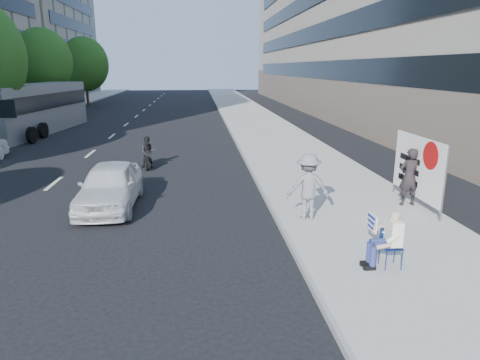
{
  "coord_description": "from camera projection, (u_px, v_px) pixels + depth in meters",
  "views": [
    {
      "loc": [
        -0.8,
        -8.85,
        4.42
      ],
      "look_at": [
        0.34,
        2.75,
        1.34
      ],
      "focal_mm": 32.0,
      "sensor_mm": 36.0,
      "label": 1
    }
  ],
  "objects": [
    {
      "name": "ground",
      "position": [
        237.0,
        268.0,
        9.72
      ],
      "size": [
        160.0,
        160.0,
        0.0
      ],
      "primitive_type": "plane",
      "color": "black",
      "rests_on": "ground"
    },
    {
      "name": "near_sidewalk",
      "position": [
        268.0,
        133.0,
        29.33
      ],
      "size": [
        5.0,
        120.0,
        0.15
      ],
      "primitive_type": "cube",
      "color": "#9E9A94",
      "rests_on": "ground"
    },
    {
      "name": "protest_banner",
      "position": [
        418.0,
        167.0,
        13.37
      ],
      "size": [
        0.08,
        3.06,
        2.2
      ],
      "color": "#4C4C4C",
      "rests_on": "near_sidewalk"
    },
    {
      "name": "motorcycle",
      "position": [
        148.0,
        153.0,
        19.37
      ],
      "size": [
        0.76,
        2.05,
        1.42
      ],
      "rotation": [
        0.0,
        0.0,
        0.14
      ],
      "color": "black",
      "rests_on": "ground"
    },
    {
      "name": "pedestrian_woman",
      "position": [
        409.0,
        177.0,
        13.48
      ],
      "size": [
        0.68,
        0.46,
        1.84
      ],
      "primitive_type": "imported",
      "rotation": [
        0.0,
        0.0,
        3.17
      ],
      "color": "black",
      "rests_on": "near_sidewalk"
    },
    {
      "name": "tree_far_d",
      "position": [
        43.0,
        62.0,
        36.04
      ],
      "size": [
        4.8,
        4.8,
        7.65
      ],
      "color": "#382616",
      "rests_on": "ground"
    },
    {
      "name": "jogger",
      "position": [
        308.0,
        187.0,
        12.24
      ],
      "size": [
        1.24,
        0.72,
        1.92
      ],
      "primitive_type": "imported",
      "rotation": [
        0.0,
        0.0,
        3.15
      ],
      "color": "slate",
      "rests_on": "near_sidewalk"
    },
    {
      "name": "seated_protester",
      "position": [
        387.0,
        236.0,
        9.29
      ],
      "size": [
        0.83,
        1.12,
        1.31
      ],
      "color": "navy",
      "rests_on": "near_sidewalk"
    },
    {
      "name": "tree_far_e",
      "position": [
        85.0,
        64.0,
        49.53
      ],
      "size": [
        5.4,
        5.4,
        7.89
      ],
      "color": "#382616",
      "rests_on": "ground"
    },
    {
      "name": "near_building",
      "position": [
        388.0,
        5.0,
        39.58
      ],
      "size": [
        14.0,
        70.0,
        20.0
      ],
      "primitive_type": "cube",
      "color": "gray",
      "rests_on": "ground"
    },
    {
      "name": "bus",
      "position": [
        35.0,
        109.0,
        29.47
      ],
      "size": [
        3.95,
        12.3,
        3.3
      ],
      "rotation": [
        0.0,
        0.0,
        -0.12
      ],
      "color": "slate",
      "rests_on": "ground"
    },
    {
      "name": "white_sedan_near",
      "position": [
        110.0,
        186.0,
        13.78
      ],
      "size": [
        1.75,
        4.28,
        1.45
      ],
      "primitive_type": "imported",
      "rotation": [
        0.0,
        0.0,
        -0.01
      ],
      "color": "silver",
      "rests_on": "ground"
    }
  ]
}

